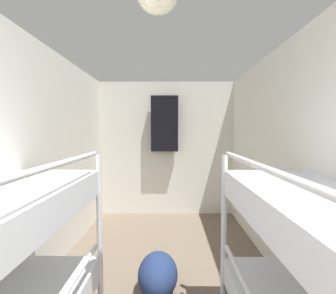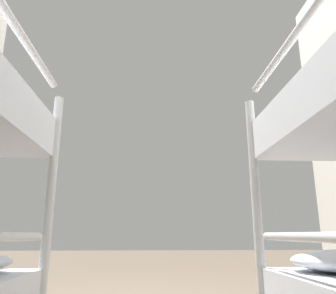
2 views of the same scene
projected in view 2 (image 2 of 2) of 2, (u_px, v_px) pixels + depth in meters
The scene contains 0 objects.
Camera 2 is at (0.02, 2.14, 0.56)m, focal length 35.00 mm.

